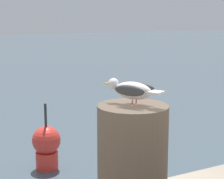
# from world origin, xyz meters

# --- Properties ---
(mooring_post) EXTENTS (0.41, 0.41, 0.77)m
(mooring_post) POSITION_xyz_m (0.02, -0.52, 2.10)
(mooring_post) COLOR #382D23
(mooring_post) RESTS_ON harbor_quay
(seagull) EXTENTS (0.23, 0.37, 0.14)m
(seagull) POSITION_xyz_m (0.01, -0.51, 2.58)
(seagull) COLOR #C66D60
(seagull) RESTS_ON mooring_post
(channel_buoy) EXTENTS (0.56, 0.56, 1.33)m
(channel_buoy) POSITION_xyz_m (1.25, 4.72, 0.48)
(channel_buoy) COLOR red
(channel_buoy) RESTS_ON ground_plane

